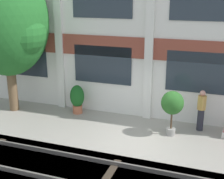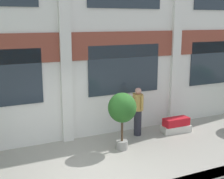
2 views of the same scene
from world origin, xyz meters
name	(u,v)px [view 1 (image 1 of 2)]	position (x,y,z in m)	size (l,w,h in m)	color
ground_plane	(132,141)	(0.00, 0.00, 0.00)	(80.00, 80.00, 0.00)	#9E998E
apartment_facade	(151,26)	(0.00, 2.68, 4.03)	(17.26, 0.64, 8.10)	silver
broadleaf_tree	(6,23)	(-6.18, 1.25, 4.06)	(3.93, 3.75, 6.64)	brown
potted_plant_terracotta_small	(172,104)	(1.30, 1.00, 1.28)	(0.87, 0.87, 1.80)	gray
potted_plant_glazed_jar	(77,98)	(-3.15, 1.87, 0.73)	(0.65, 0.65, 1.34)	#B76647
resident_by_doorway	(201,109)	(2.34, 1.85, 0.91)	(0.34, 0.52, 1.69)	#282833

